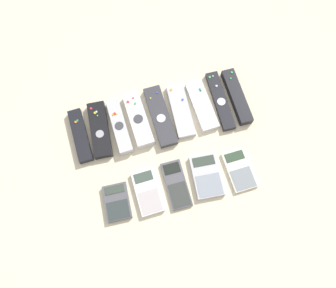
{
  "coord_description": "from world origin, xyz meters",
  "views": [
    {
      "loc": [
        -0.09,
        -0.31,
        1.01
      ],
      "look_at": [
        0.0,
        0.03,
        0.01
      ],
      "focal_mm": 35.0,
      "sensor_mm": 36.0,
      "label": 1
    }
  ],
  "objects_px": {
    "remote_7": "(220,101)",
    "calculator_3": "(207,176)",
    "remote_2": "(119,126)",
    "remote_8": "(237,96)",
    "remote_5": "(181,111)",
    "calculator_4": "(239,170)",
    "remote_3": "(138,119)",
    "calculator_2": "(176,184)",
    "remote_0": "(80,136)",
    "remote_4": "(160,116)",
    "remote_6": "(202,105)",
    "calculator_1": "(148,192)",
    "calculator_0": "(117,202)",
    "remote_1": "(100,130)"
  },
  "relations": [
    {
      "from": "remote_4",
      "to": "calculator_4",
      "type": "xyz_separation_m",
      "value": [
        0.2,
        -0.24,
        -0.01
      ]
    },
    {
      "from": "remote_0",
      "to": "remote_4",
      "type": "relative_size",
      "value": 0.86
    },
    {
      "from": "remote_1",
      "to": "calculator_0",
      "type": "bearing_deg",
      "value": -85.94
    },
    {
      "from": "remote_4",
      "to": "remote_8",
      "type": "relative_size",
      "value": 1.07
    },
    {
      "from": "remote_6",
      "to": "calculator_2",
      "type": "height_order",
      "value": "remote_6"
    },
    {
      "from": "remote_2",
      "to": "calculator_1",
      "type": "relative_size",
      "value": 1.36
    },
    {
      "from": "remote_3",
      "to": "calculator_2",
      "type": "height_order",
      "value": "remote_3"
    },
    {
      "from": "remote_7",
      "to": "calculator_1",
      "type": "bearing_deg",
      "value": -141.38
    },
    {
      "from": "remote_2",
      "to": "calculator_3",
      "type": "xyz_separation_m",
      "value": [
        0.23,
        -0.23,
        -0.01
      ]
    },
    {
      "from": "calculator_3",
      "to": "remote_2",
      "type": "bearing_deg",
      "value": 138.48
    },
    {
      "from": "remote_5",
      "to": "remote_4",
      "type": "bearing_deg",
      "value": -175.47
    },
    {
      "from": "remote_5",
      "to": "calculator_1",
      "type": "height_order",
      "value": "remote_5"
    },
    {
      "from": "remote_5",
      "to": "remote_6",
      "type": "bearing_deg",
      "value": 2.05
    },
    {
      "from": "remote_2",
      "to": "remote_3",
      "type": "distance_m",
      "value": 0.07
    },
    {
      "from": "remote_7",
      "to": "calculator_3",
      "type": "height_order",
      "value": "remote_7"
    },
    {
      "from": "remote_8",
      "to": "calculator_4",
      "type": "xyz_separation_m",
      "value": [
        -0.07,
        -0.25,
        -0.01
      ]
    },
    {
      "from": "remote_2",
      "to": "remote_4",
      "type": "xyz_separation_m",
      "value": [
        0.14,
        0.0,
        -0.0
      ]
    },
    {
      "from": "remote_0",
      "to": "remote_3",
      "type": "height_order",
      "value": "remote_3"
    },
    {
      "from": "remote_7",
      "to": "calculator_0",
      "type": "xyz_separation_m",
      "value": [
        -0.41,
        -0.25,
        -0.0
      ]
    },
    {
      "from": "calculator_0",
      "to": "calculator_4",
      "type": "relative_size",
      "value": 0.83
    },
    {
      "from": "remote_4",
      "to": "remote_7",
      "type": "bearing_deg",
      "value": -0.94
    },
    {
      "from": "remote_5",
      "to": "remote_0",
      "type": "bearing_deg",
      "value": -177.01
    },
    {
      "from": "remote_3",
      "to": "remote_7",
      "type": "xyz_separation_m",
      "value": [
        0.28,
        0.0,
        -0.0
      ]
    },
    {
      "from": "calculator_0",
      "to": "remote_6",
      "type": "bearing_deg",
      "value": 37.41
    },
    {
      "from": "calculator_0",
      "to": "calculator_4",
      "type": "xyz_separation_m",
      "value": [
        0.39,
        0.0,
        -0.0
      ]
    },
    {
      "from": "remote_4",
      "to": "remote_6",
      "type": "distance_m",
      "value": 0.15
    },
    {
      "from": "remote_3",
      "to": "remote_5",
      "type": "xyz_separation_m",
      "value": [
        0.15,
        -0.0,
        -0.01
      ]
    },
    {
      "from": "remote_2",
      "to": "remote_3",
      "type": "relative_size",
      "value": 0.99
    },
    {
      "from": "remote_0",
      "to": "remote_4",
      "type": "bearing_deg",
      "value": -2.64
    },
    {
      "from": "remote_4",
      "to": "remote_7",
      "type": "relative_size",
      "value": 1.0
    },
    {
      "from": "calculator_4",
      "to": "remote_5",
      "type": "bearing_deg",
      "value": 114.78
    },
    {
      "from": "remote_5",
      "to": "calculator_2",
      "type": "bearing_deg",
      "value": -106.32
    },
    {
      "from": "remote_1",
      "to": "remote_5",
      "type": "bearing_deg",
      "value": 2.59
    },
    {
      "from": "remote_6",
      "to": "calculator_1",
      "type": "height_order",
      "value": "remote_6"
    },
    {
      "from": "remote_5",
      "to": "calculator_0",
      "type": "height_order",
      "value": "remote_5"
    },
    {
      "from": "remote_7",
      "to": "calculator_3",
      "type": "bearing_deg",
      "value": -115.86
    },
    {
      "from": "calculator_0",
      "to": "calculator_3",
      "type": "distance_m",
      "value": 0.29
    },
    {
      "from": "remote_6",
      "to": "remote_2",
      "type": "bearing_deg",
      "value": 177.96
    },
    {
      "from": "remote_3",
      "to": "calculator_2",
      "type": "relative_size",
      "value": 1.28
    },
    {
      "from": "calculator_3",
      "to": "remote_6",
      "type": "bearing_deg",
      "value": 80.76
    },
    {
      "from": "remote_5",
      "to": "remote_6",
      "type": "height_order",
      "value": "remote_6"
    },
    {
      "from": "calculator_4",
      "to": "remote_8",
      "type": "bearing_deg",
      "value": 71.35
    },
    {
      "from": "remote_5",
      "to": "calculator_4",
      "type": "relative_size",
      "value": 1.43
    },
    {
      "from": "remote_2",
      "to": "remote_8",
      "type": "bearing_deg",
      "value": -1.97
    },
    {
      "from": "calculator_0",
      "to": "calculator_3",
      "type": "height_order",
      "value": "same"
    },
    {
      "from": "remote_5",
      "to": "calculator_0",
      "type": "distance_m",
      "value": 0.37
    },
    {
      "from": "remote_1",
      "to": "remote_0",
      "type": "bearing_deg",
      "value": -173.89
    },
    {
      "from": "calculator_2",
      "to": "remote_1",
      "type": "bearing_deg",
      "value": 128.64
    },
    {
      "from": "remote_6",
      "to": "remote_4",
      "type": "bearing_deg",
      "value": 177.89
    },
    {
      "from": "remote_2",
      "to": "remote_7",
      "type": "height_order",
      "value": "remote_2"
    }
  ]
}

